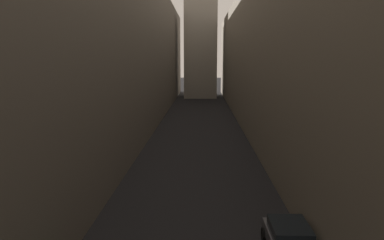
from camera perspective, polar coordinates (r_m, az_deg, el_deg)
ground_plane at (r=40.55m, az=1.06°, el=-2.64°), size 264.00×264.00×0.00m
building_block_left at (r=43.80m, az=-16.91°, el=10.80°), size 15.65×108.00×19.62m
building_block_right at (r=42.88m, az=16.00°, el=9.91°), size 10.68×108.00×18.18m
parked_car_right_far at (r=17.22m, az=15.71°, el=-18.27°), size 2.06×3.92×1.45m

